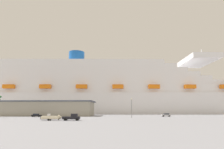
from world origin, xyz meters
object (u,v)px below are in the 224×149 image
small_boat_on_trailer (53,118)px  parked_car_black_coupe (36,115)px  pickup_truck (72,117)px  street_lamp (132,105)px  cruise_ship (117,93)px  parked_car_silver_sedan (166,115)px

small_boat_on_trailer → parked_car_black_coupe: 34.57m
pickup_truck → street_lamp: bearing=51.2°
cruise_ship → pickup_truck: (-8.11, -96.49, -15.65)m
cruise_ship → parked_car_silver_sedan: bearing=-63.9°
small_boat_on_trailer → parked_car_silver_sedan: (42.90, 38.99, -0.13)m
parked_car_black_coupe → parked_car_silver_sedan: 63.19m
street_lamp → parked_car_silver_sedan: (17.15, 14.17, -4.57)m
pickup_truck → small_boat_on_trailer: size_ratio=0.74×
small_boat_on_trailer → street_lamp: 36.04m
pickup_truck → cruise_ship: bearing=85.2°
parked_car_silver_sedan → parked_car_black_coupe: bearing=-170.5°
street_lamp → parked_car_black_coupe: bearing=175.2°
small_boat_on_trailer → parked_car_black_coupe: (-19.43, 28.59, -0.13)m
cruise_ship → small_boat_on_trailer: (-14.44, -97.12, -15.73)m
pickup_truck → parked_car_black_coupe: (-25.75, 27.96, -0.21)m
small_boat_on_trailer → pickup_truck: bearing=5.7°
parked_car_black_coupe → parked_car_silver_sedan: same height
parked_car_silver_sedan → street_lamp: bearing=-140.4°
parked_car_black_coupe → pickup_truck: bearing=-47.4°
small_boat_on_trailer → parked_car_silver_sedan: 57.97m
parked_car_black_coupe → parked_car_silver_sedan: (62.33, 10.40, -0.00)m
street_lamp → pickup_truck: bearing=-128.8°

